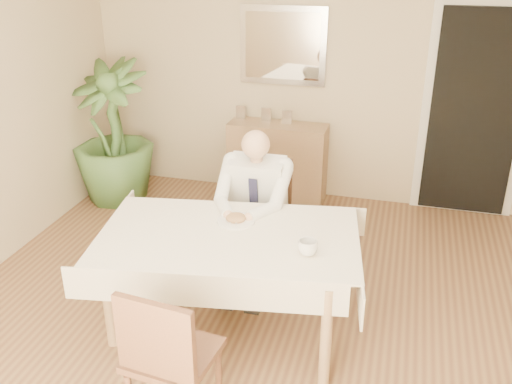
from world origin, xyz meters
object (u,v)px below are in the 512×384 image
(dining_table, at_px, (229,246))
(chair_far, at_px, (262,210))
(seated_man, at_px, (252,205))
(sideboard, at_px, (277,161))
(chair_near, at_px, (166,354))
(potted_palm, at_px, (112,133))
(coffee_mug, at_px, (308,247))

(dining_table, xyz_separation_m, chair_far, (-0.00, 0.88, -0.15))
(seated_man, distance_m, sideboard, 1.69)
(dining_table, relative_size, chair_near, 2.00)
(dining_table, height_order, sideboard, sideboard)
(sideboard, distance_m, potted_palm, 1.70)
(seated_man, bearing_deg, dining_table, -90.00)
(seated_man, height_order, coffee_mug, seated_man)
(sideboard, bearing_deg, chair_near, -86.19)
(coffee_mug, relative_size, potted_palm, 0.08)
(chair_far, xyz_separation_m, chair_near, (-0.05, -1.82, 0.01))
(chair_far, bearing_deg, seated_man, -97.81)
(dining_table, distance_m, chair_near, 0.95)
(potted_palm, bearing_deg, chair_far, -26.50)
(dining_table, distance_m, sideboard, 2.27)
(sideboard, bearing_deg, dining_table, -83.91)
(coffee_mug, xyz_separation_m, sideboard, (-0.73, 2.36, -0.40))
(seated_man, relative_size, sideboard, 1.25)
(chair_near, xyz_separation_m, potted_palm, (-1.74, 2.72, 0.19))
(chair_far, bearing_deg, sideboard, 89.99)
(seated_man, height_order, potted_palm, potted_palm)
(chair_near, xyz_separation_m, coffee_mug, (0.59, 0.83, 0.27))
(seated_man, xyz_separation_m, sideboard, (-0.19, 1.66, -0.29))
(dining_table, relative_size, sideboard, 1.87)
(potted_palm, bearing_deg, chair_near, -57.36)
(chair_near, distance_m, coffee_mug, 1.06)
(dining_table, distance_m, potted_palm, 2.52)
(chair_near, relative_size, coffee_mug, 7.64)
(coffee_mug, height_order, sideboard, coffee_mug)
(coffee_mug, distance_m, sideboard, 2.51)
(potted_palm, bearing_deg, dining_table, -44.77)
(chair_far, xyz_separation_m, potted_palm, (-1.79, 0.89, 0.21))
(chair_far, distance_m, coffee_mug, 1.17)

